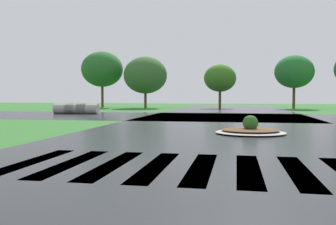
% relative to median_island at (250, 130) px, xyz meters
% --- Properties ---
extents(asphalt_roadway, '(10.78, 80.00, 0.01)m').
position_rel_median_island_xyz_m(asphalt_roadway, '(-1.17, -1.34, -0.13)').
color(asphalt_roadway, '#232628').
rests_on(asphalt_roadway, ground).
extents(asphalt_cross_road, '(90.00, 9.70, 0.01)m').
position_rel_median_island_xyz_m(asphalt_cross_road, '(-1.17, 10.47, -0.13)').
color(asphalt_cross_road, '#232628').
rests_on(asphalt_cross_road, ground).
extents(crosswalk_stripes, '(7.65, 3.23, 0.01)m').
position_rel_median_island_xyz_m(crosswalk_stripes, '(-1.17, -6.55, -0.13)').
color(crosswalk_stripes, white).
rests_on(crosswalk_stripes, ground).
extents(median_island, '(2.54, 2.38, 0.68)m').
position_rel_median_island_xyz_m(median_island, '(0.00, 0.00, 0.00)').
color(median_island, '#9E9B93').
rests_on(median_island, ground).
extents(drainage_pipe_stack, '(3.44, 0.93, 0.77)m').
position_rel_median_island_xyz_m(drainage_pipe_stack, '(-12.40, 12.20, 0.25)').
color(drainage_pipe_stack, '#9E9B93').
rests_on(drainage_pipe_stack, ground).
extents(background_treeline, '(39.43, 5.64, 6.38)m').
position_rel_median_island_xyz_m(background_treeline, '(-0.95, 26.04, 3.71)').
color(background_treeline, '#4C3823').
rests_on(background_treeline, ground).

